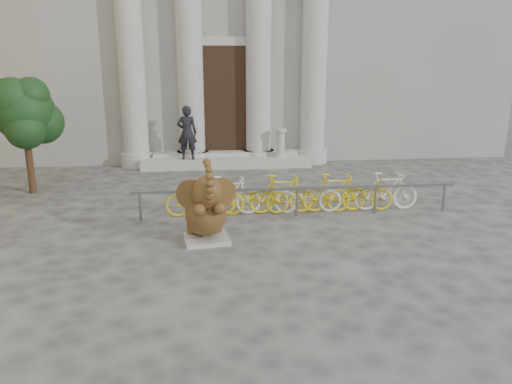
{
  "coord_description": "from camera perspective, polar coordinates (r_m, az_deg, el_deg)",
  "views": [
    {
      "loc": [
        -0.78,
        -8.23,
        3.81
      ],
      "look_at": [
        0.26,
        1.71,
        1.1
      ],
      "focal_mm": 35.0,
      "sensor_mm": 36.0,
      "label": 1
    }
  ],
  "objects": [
    {
      "name": "tree",
      "position": [
        15.47,
        -24.91,
        8.17
      ],
      "size": [
        1.9,
        1.73,
        3.3
      ],
      "color": "#332114",
      "rests_on": "ground"
    },
    {
      "name": "ground",
      "position": [
        9.11,
        -0.52,
        -9.58
      ],
      "size": [
        80.0,
        80.0,
        0.0
      ],
      "primitive_type": "plane",
      "color": "#474442",
      "rests_on": "ground"
    },
    {
      "name": "entrance_steps",
      "position": [
        18.02,
        -3.4,
        3.52
      ],
      "size": [
        6.0,
        1.2,
        0.36
      ],
      "primitive_type": "cube",
      "color": "#A8A59E",
      "rests_on": "ground"
    },
    {
      "name": "pedestrian",
      "position": [
        17.47,
        -7.89,
        6.73
      ],
      "size": [
        0.71,
        0.5,
        1.86
      ],
      "primitive_type": "imported",
      "rotation": [
        0.0,
        0.0,
        3.06
      ],
      "color": "black",
      "rests_on": "entrance_steps"
    },
    {
      "name": "balustrade_post",
      "position": [
        17.79,
        2.82,
        5.5
      ],
      "size": [
        0.41,
        0.41,
        1.02
      ],
      "color": "#A8A59E",
      "rests_on": "entrance_steps"
    },
    {
      "name": "bike_rack",
      "position": [
        12.53,
        4.41,
        -0.2
      ],
      "size": [
        8.0,
        0.53,
        1.0
      ],
      "color": "slate",
      "rests_on": "ground"
    },
    {
      "name": "elephant_statue",
      "position": [
        10.54,
        -5.72,
        -2.23
      ],
      "size": [
        1.23,
        1.42,
        1.85
      ],
      "rotation": [
        0.0,
        0.0,
        0.13
      ],
      "color": "#A8A59E",
      "rests_on": "ground"
    },
    {
      "name": "classical_building",
      "position": [
        23.28,
        -4.32,
        20.49
      ],
      "size": [
        22.0,
        10.7,
        12.0
      ],
      "color": "gray",
      "rests_on": "ground"
    }
  ]
}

